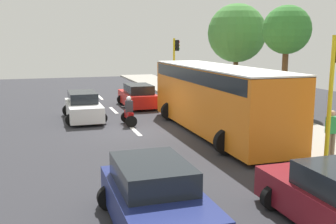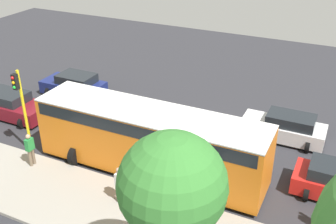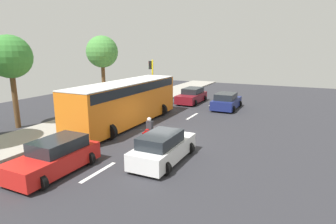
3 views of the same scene
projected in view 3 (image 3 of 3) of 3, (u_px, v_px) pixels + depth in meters
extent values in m
cube|color=#2D2D33|center=(159.00, 137.00, 18.13)|extent=(40.00, 60.00, 0.10)
cube|color=#9E998E|center=(76.00, 123.00, 21.06)|extent=(4.00, 60.00, 0.15)
cube|color=white|center=(213.00, 104.00, 28.67)|extent=(0.20, 2.40, 0.01)
cube|color=white|center=(192.00, 116.00, 23.39)|extent=(0.20, 2.40, 0.01)
cube|color=white|center=(159.00, 136.00, 18.12)|extent=(0.20, 2.40, 0.01)
cube|color=white|center=(98.00, 172.00, 12.84)|extent=(0.20, 2.40, 0.01)
cube|color=white|center=(164.00, 150.00, 14.04)|extent=(1.74, 4.38, 0.80)
cube|color=#1E2328|center=(160.00, 139.00, 13.58)|extent=(1.46, 2.45, 0.56)
cylinder|color=black|center=(163.00, 144.00, 15.68)|extent=(0.64, 0.22, 0.64)
cylinder|color=black|center=(189.00, 148.00, 15.04)|extent=(0.64, 0.22, 0.64)
cylinder|color=black|center=(135.00, 162.00, 13.14)|extent=(0.64, 0.22, 0.64)
cylinder|color=black|center=(165.00, 168.00, 12.50)|extent=(0.64, 0.22, 0.64)
cube|color=maroon|center=(191.00, 98.00, 29.08)|extent=(1.91, 4.47, 0.80)
cube|color=#1E2328|center=(193.00, 91.00, 29.24)|extent=(1.61, 2.50, 0.56)
cylinder|color=black|center=(194.00, 103.00, 27.48)|extent=(0.64, 0.22, 0.64)
cylinder|color=black|center=(178.00, 102.00, 28.19)|extent=(0.64, 0.22, 0.64)
cylinder|color=black|center=(204.00, 98.00, 30.07)|extent=(0.64, 0.22, 0.64)
cylinder|color=black|center=(189.00, 97.00, 30.79)|extent=(0.64, 0.22, 0.64)
cube|color=red|center=(54.00, 161.00, 12.69)|extent=(1.83, 4.26, 0.80)
cube|color=#1E2328|center=(58.00, 144.00, 12.84)|extent=(1.54, 2.39, 0.56)
cylinder|color=black|center=(41.00, 183.00, 11.16)|extent=(0.64, 0.22, 0.64)
cylinder|color=black|center=(14.00, 175.00, 11.84)|extent=(0.64, 0.22, 0.64)
cylinder|color=black|center=(89.00, 158.00, 13.64)|extent=(0.64, 0.22, 0.64)
cylinder|color=black|center=(64.00, 153.00, 14.32)|extent=(0.64, 0.22, 0.64)
cube|color=navy|center=(226.00, 103.00, 26.17)|extent=(1.95, 4.16, 0.80)
cube|color=#1E2328|center=(226.00, 96.00, 25.73)|extent=(1.64, 2.33, 0.56)
cylinder|color=black|center=(221.00, 102.00, 27.79)|extent=(0.64, 0.22, 0.64)
cylinder|color=black|center=(239.00, 104.00, 27.06)|extent=(0.64, 0.22, 0.64)
cylinder|color=black|center=(213.00, 107.00, 25.38)|extent=(0.64, 0.22, 0.64)
cylinder|color=black|center=(232.00, 109.00, 24.65)|extent=(0.64, 0.22, 0.64)
cube|color=orange|center=(126.00, 102.00, 20.66)|extent=(2.50, 11.00, 2.90)
cube|color=black|center=(126.00, 87.00, 20.42)|extent=(2.52, 10.56, 0.60)
cube|color=white|center=(126.00, 82.00, 20.33)|extent=(2.50, 11.00, 0.08)
cylinder|color=black|center=(110.00, 132.00, 17.35)|extent=(1.00, 0.30, 1.00)
cylinder|color=black|center=(82.00, 128.00, 18.28)|extent=(1.00, 0.30, 1.00)
cylinder|color=black|center=(161.00, 110.00, 23.54)|extent=(1.00, 0.30, 1.00)
cylinder|color=black|center=(139.00, 108.00, 24.47)|extent=(1.00, 0.30, 1.00)
cylinder|color=black|center=(143.00, 140.00, 16.33)|extent=(0.60, 0.10, 0.60)
cylinder|color=black|center=(153.00, 135.00, 17.39)|extent=(0.60, 0.10, 0.60)
cube|color=#990C0C|center=(149.00, 133.00, 16.85)|extent=(0.28, 1.10, 0.36)
sphere|color=#990C0C|center=(147.00, 131.00, 16.63)|extent=(0.32, 0.32, 0.32)
cylinder|color=black|center=(144.00, 130.00, 16.29)|extent=(0.55, 0.04, 0.04)
cube|color=#333338|center=(150.00, 126.00, 16.84)|extent=(0.36, 0.24, 0.60)
sphere|color=silver|center=(149.00, 119.00, 16.70)|extent=(0.26, 0.26, 0.26)
cylinder|color=#3F3F3F|center=(99.00, 113.00, 22.01)|extent=(0.16, 0.16, 0.85)
cylinder|color=#3F3F3F|center=(97.00, 113.00, 22.09)|extent=(0.16, 0.16, 0.85)
cube|color=silver|center=(97.00, 104.00, 21.89)|extent=(0.40, 0.24, 0.60)
sphere|color=tan|center=(97.00, 99.00, 21.79)|extent=(0.22, 0.22, 0.22)
cylinder|color=#72604C|center=(139.00, 102.00, 26.42)|extent=(0.16, 0.16, 0.85)
cylinder|color=#72604C|center=(137.00, 102.00, 26.51)|extent=(0.16, 0.16, 0.85)
cube|color=#268C3F|center=(138.00, 95.00, 26.30)|extent=(0.40, 0.24, 0.60)
sphere|color=tan|center=(138.00, 90.00, 26.21)|extent=(0.22, 0.22, 0.22)
cylinder|color=yellow|center=(153.00, 84.00, 26.57)|extent=(0.14, 0.14, 4.50)
cube|color=black|center=(150.00, 65.00, 26.28)|extent=(0.24, 0.24, 0.76)
sphere|color=red|center=(149.00, 62.00, 26.28)|extent=(0.16, 0.16, 0.16)
sphere|color=#F2A50C|center=(149.00, 65.00, 26.33)|extent=(0.16, 0.16, 0.16)
sphere|color=green|center=(149.00, 68.00, 26.38)|extent=(0.16, 0.16, 0.16)
cylinder|color=brown|center=(15.00, 100.00, 19.67)|extent=(0.36, 0.36, 3.95)
sphere|color=#387F33|center=(10.00, 57.00, 19.01)|extent=(2.92, 2.92, 2.92)
cylinder|color=brown|center=(104.00, 84.00, 27.54)|extent=(0.36, 0.36, 4.16)
sphere|color=#478C3D|center=(102.00, 52.00, 26.85)|extent=(3.02, 3.02, 3.02)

